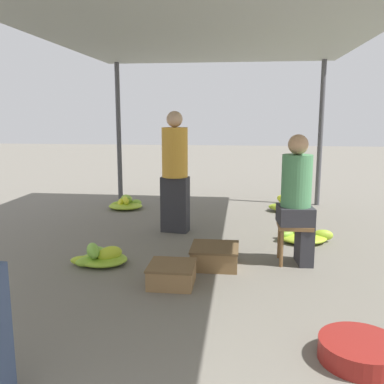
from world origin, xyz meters
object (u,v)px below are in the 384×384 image
Objects in this scene: crate_near at (172,274)px; shopper_walking_mid at (175,170)px; banana_pile_right_1 at (284,205)px; basin_black at (360,351)px; crate_mid at (215,256)px; banana_pile_left_1 at (99,257)px; vendor_seated at (298,198)px; banana_pile_left_0 at (126,204)px; stool at (294,231)px; banana_pile_right_0 at (302,235)px.

crate_near is 1.91m from shopper_walking_mid.
banana_pile_right_1 is 2.18m from shopper_walking_mid.
basin_black is 1.88m from crate_mid.
banana_pile_left_1 reaches higher than basin_black.
shopper_walking_mid is at bearing -137.39° from banana_pile_right_1.
banana_pile_left_1 is 1.13× the size of banana_pile_right_1.
banana_pile_left_1 is at bearing -113.47° from shopper_walking_mid.
crate_mid reaches higher than crate_near.
vendor_seated reaches higher than basin_black.
banana_pile_left_0 is at bearing 122.81° from crate_mid.
stool is 2.45m from banana_pile_right_1.
stool is at bearing 32.00° from crate_near.
banana_pile_right_0 is 1.39m from crate_mid.
banana_pile_left_1 is 2.41m from banana_pile_right_0.
crate_mid reaches higher than basin_black.
banana_pile_left_1 is 0.37× the size of shopper_walking_mid.
banana_pile_left_0 is 2.54m from banana_pile_right_1.
banana_pile_left_1 is (-1.99, -0.28, -0.61)m from vendor_seated.
vendor_seated is 1.89m from basin_black.
crate_mid is at bearing -166.50° from stool.
stool is at bearing 96.64° from basin_black.
banana_pile_right_0 is at bearing -87.69° from banana_pile_right_1.
banana_pile_right_1 is 0.33× the size of shopper_walking_mid.
banana_pile_left_0 is at bearing 136.42° from vendor_seated.
stool is at bearing 175.31° from vendor_seated.
shopper_walking_mid reaches higher than crate_near.
crate_mid is at bearing -166.91° from vendor_seated.
stool is at bearing 8.12° from banana_pile_left_1.
shopper_walking_mid is at bearing 143.56° from vendor_seated.
vendor_seated is 1.76m from shopper_walking_mid.
crate_mid is 1.54m from shopper_walking_mid.
shopper_walking_mid is (0.57, 1.32, 0.73)m from banana_pile_left_1.
vendor_seated is at bearing 96.03° from basin_black.
banana_pile_left_1 is at bearing -153.60° from banana_pile_right_0.
basin_black is 0.33× the size of shopper_walking_mid.
banana_pile_left_0 is 0.99× the size of banana_pile_left_1.
stool is 0.85m from banana_pile_right_0.
crate_near reaches higher than basin_black.
banana_pile_right_0 is (-0.02, 2.56, 0.00)m from basin_black.
stool is 0.81× the size of basin_black.
vendor_seated is at bearing -102.17° from banana_pile_right_0.
crate_mid is 0.31× the size of shopper_walking_mid.
stool is at bearing -103.52° from banana_pile_right_0.
crate_near is at bearing -131.59° from banana_pile_right_0.
shopper_walking_mid reaches higher than vendor_seated.
vendor_seated reaches higher than banana_pile_left_0.
vendor_seated is 1.95× the size of banana_pile_right_0.
banana_pile_right_0 is at bearing -30.33° from banana_pile_left_0.
banana_pile_left_1 reaches higher than crate_mid.
crate_near is at bearing -123.68° from crate_mid.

